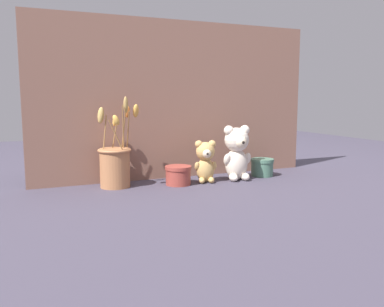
# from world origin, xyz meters

# --- Properties ---
(ground_plane) EXTENTS (4.00, 4.00, 0.00)m
(ground_plane) POSITION_xyz_m (0.00, 0.00, 0.00)
(ground_plane) COLOR #3D3847
(backdrop_wall) EXTENTS (1.24, 0.02, 0.66)m
(backdrop_wall) POSITION_xyz_m (0.00, 0.17, 0.33)
(backdrop_wall) COLOR #845B4C
(backdrop_wall) RESTS_ON ground
(teddy_bear_large) EXTENTS (0.12, 0.12, 0.23)m
(teddy_bear_large) POSITION_xyz_m (0.20, 0.01, 0.12)
(teddy_bear_large) COLOR beige
(teddy_bear_large) RESTS_ON ground
(teddy_bear_medium) EXTENTS (0.10, 0.09, 0.17)m
(teddy_bear_medium) POSITION_xyz_m (0.06, 0.02, 0.09)
(teddy_bear_medium) COLOR tan
(teddy_bear_medium) RESTS_ON ground
(flower_vase) EXTENTS (0.16, 0.15, 0.35)m
(flower_vase) POSITION_xyz_m (-0.30, 0.08, 0.09)
(flower_vase) COLOR #AD7047
(flower_vase) RESTS_ON ground
(decorative_tin_tall) EXTENTS (0.10, 0.10, 0.08)m
(decorative_tin_tall) POSITION_xyz_m (0.35, 0.04, 0.04)
(decorative_tin_tall) COLOR #47705B
(decorative_tin_tall) RESTS_ON ground
(decorative_tin_short) EXTENTS (0.11, 0.11, 0.08)m
(decorative_tin_short) POSITION_xyz_m (-0.06, 0.02, 0.04)
(decorative_tin_short) COLOR #993D33
(decorative_tin_short) RESTS_ON ground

